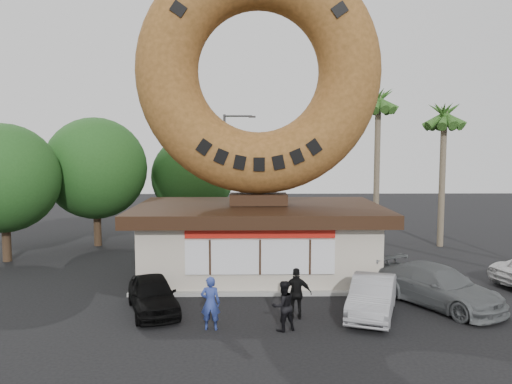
{
  "coord_description": "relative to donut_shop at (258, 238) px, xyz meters",
  "views": [
    {
      "loc": [
        -0.48,
        -16.68,
        6.02
      ],
      "look_at": [
        -0.14,
        4.0,
        4.07
      ],
      "focal_mm": 35.0,
      "sensor_mm": 36.0,
      "label": 1
    }
  ],
  "objects": [
    {
      "name": "giant_donut",
      "position": [
        0.0,
        0.02,
        7.52
      ],
      "size": [
        10.97,
        2.8,
        10.97
      ],
      "primitive_type": "torus",
      "rotation": [
        1.57,
        0.0,
        0.0
      ],
      "color": "#9A602C",
      "rests_on": "donut_shop"
    },
    {
      "name": "ground",
      "position": [
        0.0,
        -5.98,
        -1.77
      ],
      "size": [
        90.0,
        90.0,
        0.0
      ],
      "primitive_type": "plane",
      "color": "black",
      "rests_on": "ground"
    },
    {
      "name": "tree_mid",
      "position": [
        -4.0,
        9.02,
        2.25
      ],
      "size": [
        5.2,
        5.2,
        6.63
      ],
      "color": "#473321",
      "rests_on": "ground"
    },
    {
      "name": "car_silver",
      "position": [
        3.93,
        -5.48,
        -1.09
      ],
      "size": [
        2.75,
        4.36,
        1.36
      ],
      "primitive_type": "imported",
      "rotation": [
        0.0,
        0.0,
        -0.35
      ],
      "color": "#949498",
      "rests_on": "ground"
    },
    {
      "name": "palm_far",
      "position": [
        11.0,
        6.52,
        5.72
      ],
      "size": [
        2.6,
        2.6,
        8.75
      ],
      "color": "#726651",
      "rests_on": "ground"
    },
    {
      "name": "person_center",
      "position": [
        0.66,
        -6.94,
        -0.94
      ],
      "size": [
        0.99,
        0.9,
        1.65
      ],
      "primitive_type": "imported",
      "rotation": [
        0.0,
        0.0,
        3.56
      ],
      "color": "black",
      "rests_on": "ground"
    },
    {
      "name": "palm_near",
      "position": [
        7.5,
        8.02,
        6.65
      ],
      "size": [
        2.6,
        2.6,
        9.75
      ],
      "color": "#726651",
      "rests_on": "ground"
    },
    {
      "name": "person_left",
      "position": [
        -1.71,
        -6.81,
        -0.88
      ],
      "size": [
        0.67,
        0.46,
        1.77
      ],
      "primitive_type": "imported",
      "rotation": [
        0.0,
        0.0,
        3.09
      ],
      "color": "navy",
      "rests_on": "ground"
    },
    {
      "name": "tree_far",
      "position": [
        -13.0,
        3.02,
        2.56
      ],
      "size": [
        5.6,
        5.6,
        7.14
      ],
      "color": "#473321",
      "rests_on": "ground"
    },
    {
      "name": "car_grey",
      "position": [
        6.66,
        -4.49,
        -1.02
      ],
      "size": [
        4.45,
        5.45,
        1.48
      ],
      "primitive_type": "imported",
      "rotation": [
        0.0,
        0.0,
        0.55
      ],
      "color": "slate",
      "rests_on": "ground"
    },
    {
      "name": "car_black",
      "position": [
        -3.92,
        -5.04,
        -1.11
      ],
      "size": [
        2.69,
        4.12,
        1.31
      ],
      "primitive_type": "imported",
      "rotation": [
        0.0,
        0.0,
        0.33
      ],
      "color": "black",
      "rests_on": "ground"
    },
    {
      "name": "person_right",
      "position": [
        1.2,
        -5.82,
        -0.87
      ],
      "size": [
        1.07,
        0.5,
        1.79
      ],
      "primitive_type": "imported",
      "rotation": [
        0.0,
        0.0,
        3.08
      ],
      "color": "black",
      "rests_on": "ground"
    },
    {
      "name": "street_lamp",
      "position": [
        -1.86,
        10.02,
        2.72
      ],
      "size": [
        2.11,
        0.2,
        8.0
      ],
      "color": "#59595E",
      "rests_on": "ground"
    },
    {
      "name": "tree_west",
      "position": [
        -9.5,
        7.02,
        2.87
      ],
      "size": [
        6.0,
        6.0,
        7.65
      ],
      "color": "#473321",
      "rests_on": "ground"
    },
    {
      "name": "donut_shop",
      "position": [
        0.0,
        0.0,
        0.0
      ],
      "size": [
        11.2,
        7.2,
        3.8
      ],
      "color": "beige",
      "rests_on": "ground"
    }
  ]
}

